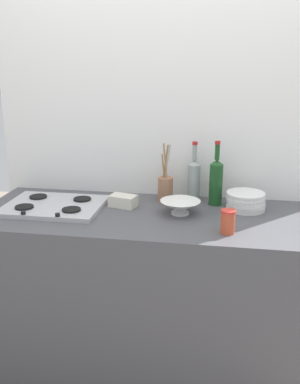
% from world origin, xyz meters
% --- Properties ---
extents(ground_plane, '(6.00, 6.00, 0.00)m').
position_xyz_m(ground_plane, '(0.00, 0.00, 0.00)').
color(ground_plane, gray).
rests_on(ground_plane, ground).
extents(counter_block, '(1.80, 0.70, 0.90)m').
position_xyz_m(counter_block, '(0.00, 0.00, 0.45)').
color(counter_block, '#4C4C51').
rests_on(counter_block, ground).
extents(backsplash_panel, '(1.90, 0.06, 2.25)m').
position_xyz_m(backsplash_panel, '(0.00, 0.38, 1.12)').
color(backsplash_panel, white).
rests_on(backsplash_panel, ground).
extents(stovetop_hob, '(0.51, 0.40, 0.04)m').
position_xyz_m(stovetop_hob, '(-0.52, 0.01, 0.91)').
color(stovetop_hob, '#B2B2B7').
rests_on(stovetop_hob, counter_block).
extents(plate_stack, '(0.21, 0.21, 0.10)m').
position_xyz_m(plate_stack, '(0.49, 0.15, 0.95)').
color(plate_stack, white).
rests_on(plate_stack, counter_block).
extents(wine_bottle_leftmost, '(0.07, 0.07, 0.34)m').
position_xyz_m(wine_bottle_leftmost, '(0.20, 0.27, 1.03)').
color(wine_bottle_leftmost, gray).
rests_on(wine_bottle_leftmost, counter_block).
extents(wine_bottle_mid_left, '(0.07, 0.07, 0.35)m').
position_xyz_m(wine_bottle_mid_left, '(0.33, 0.22, 1.03)').
color(wine_bottle_mid_left, '#19471E').
rests_on(wine_bottle_mid_left, counter_block).
extents(mixing_bowl, '(0.21, 0.21, 0.07)m').
position_xyz_m(mixing_bowl, '(0.15, 0.03, 0.94)').
color(mixing_bowl, white).
rests_on(mixing_bowl, counter_block).
extents(butter_dish, '(0.16, 0.12, 0.06)m').
position_xyz_m(butter_dish, '(-0.16, 0.10, 0.93)').
color(butter_dish, silver).
rests_on(butter_dish, counter_block).
extents(utensil_crock, '(0.08, 0.08, 0.33)m').
position_xyz_m(utensil_crock, '(0.05, 0.23, 0.98)').
color(utensil_crock, '#996B4C').
rests_on(utensil_crock, counter_block).
extents(condiment_jar_front, '(0.07, 0.07, 0.11)m').
position_xyz_m(condiment_jar_front, '(0.39, -0.19, 0.96)').
color(condiment_jar_front, '#C64C2D').
rests_on(condiment_jar_front, counter_block).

